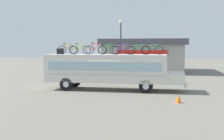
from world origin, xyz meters
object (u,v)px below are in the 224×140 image
Objects in this scene: rooftop_bicycle_6 at (138,50)px; rooftop_bicycle_7 at (153,50)px; rooftop_bicycle_3 at (96,49)px; bus at (109,69)px; luggage_bag_1 at (60,51)px; rooftop_bicycle_1 at (67,49)px; rooftop_bicycle_5 at (123,50)px; traffic_cone at (178,99)px; rooftop_bicycle_2 at (80,50)px; street_lamp at (121,45)px; rooftop_bicycle_4 at (108,50)px.

rooftop_bicycle_6 is 1.14m from rooftop_bicycle_7.
rooftop_bicycle_6 is (3.59, -0.25, -0.03)m from rooftop_bicycle_3.
luggage_bag_1 is at bearing 178.51° from bus.
rooftop_bicycle_1 reaches higher than rooftop_bicycle_6.
traffic_cone is (4.16, -4.14, -3.05)m from rooftop_bicycle_5.
bus reaches higher than traffic_cone.
luggage_bag_1 is 1.83m from rooftop_bicycle_2.
rooftop_bicycle_3 is at bearing 4.06° from luggage_bag_1.
rooftop_bicycle_7 is at bearing -3.45° from rooftop_bicycle_6.
rooftop_bicycle_5 is at bearing -79.90° from street_lamp.
rooftop_bicycle_1 is 10.50m from traffic_cone.
traffic_cone is 0.08× the size of street_lamp.
rooftop_bicycle_3 is at bearing 17.03° from rooftop_bicycle_2.
rooftop_bicycle_4 is 7.46m from traffic_cone.
rooftop_bicycle_3 is 2.43m from rooftop_bicycle_5.
rooftop_bicycle_6 is (2.41, 0.23, -0.01)m from rooftop_bicycle_4.
rooftop_bicycle_1 reaches higher than rooftop_bicycle_4.
rooftop_bicycle_5 is (1.16, -0.23, 1.57)m from bus.
street_lamp is at bearing 100.10° from rooftop_bicycle_5.
rooftop_bicycle_7 is at bearing 112.37° from traffic_cone.
rooftop_bicycle_1 reaches higher than rooftop_bicycle_2.
bus is at bearing 1.14° from rooftop_bicycle_2.
rooftop_bicycle_3 is 5.06m from street_lamp.
rooftop_bicycle_4 is 1.19m from rooftop_bicycle_5.
luggage_bag_1 is 0.31× the size of rooftop_bicycle_4.
rooftop_bicycle_2 is at bearing -4.98° from luggage_bag_1.
rooftop_bicycle_7 is at bearing -1.33° from rooftop_bicycle_1.
luggage_bag_1 is 3.04m from rooftop_bicycle_3.
rooftop_bicycle_4 reaches higher than bus.
rooftop_bicycle_7 is (7.76, -0.10, 0.14)m from luggage_bag_1.
rooftop_bicycle_4 is at bearing -22.04° from rooftop_bicycle_3.
rooftop_bicycle_3 is (2.43, 0.15, 0.01)m from rooftop_bicycle_1.
rooftop_bicycle_1 is 6.31m from street_lamp.
bus is 7.04m from traffic_cone.
rooftop_bicycle_5 is at bearing -2.87° from rooftop_bicycle_2.
traffic_cone is (5.35, -4.21, -3.05)m from rooftop_bicycle_4.
rooftop_bicycle_2 is 5.95m from rooftop_bicycle_7.
rooftop_bicycle_3 is at bearing 166.83° from rooftop_bicycle_5.
rooftop_bicycle_4 reaches higher than rooftop_bicycle_6.
bus is 6.63× the size of rooftop_bicycle_7.
rooftop_bicycle_2 is at bearing -10.47° from rooftop_bicycle_1.
rooftop_bicycle_3 is 1.27m from rooftop_bicycle_4.
rooftop_bicycle_6 is at bearing -0.26° from luggage_bag_1.
rooftop_bicycle_2 is at bearing 177.13° from rooftop_bicycle_5.
rooftop_bicycle_3 is 3.60m from rooftop_bicycle_6.
street_lamp is at bearing 52.52° from rooftop_bicycle_1.
street_lamp reaches higher than traffic_cone.
rooftop_bicycle_1 is 0.28× the size of street_lamp.
luggage_bag_1 is at bearing 176.46° from rooftop_bicycle_4.
rooftop_bicycle_4 is at bearing -3.54° from luggage_bag_1.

